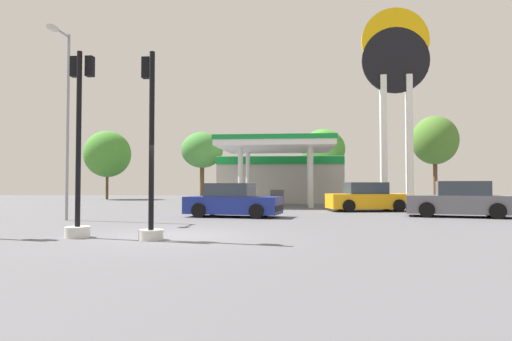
{
  "coord_description": "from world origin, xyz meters",
  "views": [
    {
      "loc": [
        3.56,
        -12.16,
        1.45
      ],
      "look_at": [
        0.66,
        17.66,
        2.42
      ],
      "focal_mm": 30.83,
      "sensor_mm": 36.0,
      "label": 1
    }
  ],
  "objects_px": {
    "car_2": "(233,202)",
    "tree_0": "(107,154)",
    "station_pole_sign": "(396,77)",
    "corner_streetlamp": "(65,109)",
    "tree_1": "(202,150)",
    "car_0": "(459,201)",
    "tree_2": "(323,149)",
    "traffic_signal_0": "(79,163)",
    "tree_3": "(435,140)",
    "traffic_signal_1": "(151,173)",
    "car_1": "(368,198)"
  },
  "relations": [
    {
      "from": "car_2",
      "to": "tree_3",
      "type": "bearing_deg",
      "value": 55.15
    },
    {
      "from": "tree_1",
      "to": "car_0",
      "type": "bearing_deg",
      "value": -49.76
    },
    {
      "from": "tree_0",
      "to": "corner_streetlamp",
      "type": "bearing_deg",
      "value": -69.24
    },
    {
      "from": "tree_2",
      "to": "corner_streetlamp",
      "type": "relative_size",
      "value": 0.86
    },
    {
      "from": "car_0",
      "to": "traffic_signal_1",
      "type": "xyz_separation_m",
      "value": [
        -11.11,
        -9.34,
        1.03
      ]
    },
    {
      "from": "car_2",
      "to": "traffic_signal_1",
      "type": "xyz_separation_m",
      "value": [
        -0.94,
        -8.35,
        1.07
      ]
    },
    {
      "from": "station_pole_sign",
      "to": "tree_3",
      "type": "xyz_separation_m",
      "value": [
        5.97,
        11.49,
        -3.21
      ]
    },
    {
      "from": "tree_2",
      "to": "tree_1",
      "type": "bearing_deg",
      "value": -172.78
    },
    {
      "from": "corner_streetlamp",
      "to": "tree_0",
      "type": "bearing_deg",
      "value": 110.76
    },
    {
      "from": "station_pole_sign",
      "to": "tree_3",
      "type": "bearing_deg",
      "value": 62.57
    },
    {
      "from": "traffic_signal_0",
      "to": "tree_1",
      "type": "bearing_deg",
      "value": 95.66
    },
    {
      "from": "car_2",
      "to": "tree_2",
      "type": "bearing_deg",
      "value": 76.22
    },
    {
      "from": "traffic_signal_0",
      "to": "corner_streetlamp",
      "type": "bearing_deg",
      "value": 122.47
    },
    {
      "from": "tree_0",
      "to": "tree_1",
      "type": "bearing_deg",
      "value": -11.8
    },
    {
      "from": "car_0",
      "to": "tree_1",
      "type": "bearing_deg",
      "value": 130.24
    },
    {
      "from": "traffic_signal_0",
      "to": "tree_2",
      "type": "bearing_deg",
      "value": 74.17
    },
    {
      "from": "traffic_signal_0",
      "to": "tree_3",
      "type": "distance_m",
      "value": 35.75
    },
    {
      "from": "car_0",
      "to": "tree_3",
      "type": "height_order",
      "value": "tree_3"
    },
    {
      "from": "tree_2",
      "to": "tree_0",
      "type": "bearing_deg",
      "value": 178.15
    },
    {
      "from": "traffic_signal_0",
      "to": "corner_streetlamp",
      "type": "relative_size",
      "value": 0.67
    },
    {
      "from": "traffic_signal_1",
      "to": "tree_3",
      "type": "relative_size",
      "value": 0.64
    },
    {
      "from": "car_2",
      "to": "tree_0",
      "type": "distance_m",
      "value": 27.4
    },
    {
      "from": "tree_0",
      "to": "tree_2",
      "type": "xyz_separation_m",
      "value": [
        21.09,
        -0.68,
        0.24
      ]
    },
    {
      "from": "car_2",
      "to": "tree_0",
      "type": "height_order",
      "value": "tree_0"
    },
    {
      "from": "station_pole_sign",
      "to": "tree_0",
      "type": "relative_size",
      "value": 2.0
    },
    {
      "from": "traffic_signal_0",
      "to": "tree_2",
      "type": "height_order",
      "value": "tree_2"
    },
    {
      "from": "traffic_signal_0",
      "to": "corner_streetlamp",
      "type": "height_order",
      "value": "corner_streetlamp"
    },
    {
      "from": "station_pole_sign",
      "to": "traffic_signal_0",
      "type": "bearing_deg",
      "value": -123.89
    },
    {
      "from": "car_0",
      "to": "traffic_signal_0",
      "type": "bearing_deg",
      "value": -145.78
    },
    {
      "from": "tree_3",
      "to": "tree_0",
      "type": "bearing_deg",
      "value": -179.51
    },
    {
      "from": "car_0",
      "to": "tree_2",
      "type": "distance_m",
      "value": 21.32
    },
    {
      "from": "tree_0",
      "to": "car_0",
      "type": "bearing_deg",
      "value": -38.95
    },
    {
      "from": "car_0",
      "to": "tree_1",
      "type": "distance_m",
      "value": 25.12
    },
    {
      "from": "traffic_signal_0",
      "to": "tree_3",
      "type": "xyz_separation_m",
      "value": [
        18.61,
        30.32,
        3.5
      ]
    },
    {
      "from": "traffic_signal_1",
      "to": "tree_0",
      "type": "distance_m",
      "value": 33.94
    },
    {
      "from": "car_1",
      "to": "traffic_signal_0",
      "type": "height_order",
      "value": "traffic_signal_0"
    },
    {
      "from": "car_2",
      "to": "corner_streetlamp",
      "type": "distance_m",
      "value": 8.01
    },
    {
      "from": "station_pole_sign",
      "to": "car_2",
      "type": "height_order",
      "value": "station_pole_sign"
    },
    {
      "from": "tree_2",
      "to": "tree_3",
      "type": "distance_m",
      "value": 10.36
    },
    {
      "from": "tree_3",
      "to": "traffic_signal_0",
      "type": "bearing_deg",
      "value": -121.54
    },
    {
      "from": "tree_3",
      "to": "tree_2",
      "type": "bearing_deg",
      "value": -174.73
    },
    {
      "from": "car_0",
      "to": "tree_1",
      "type": "relative_size",
      "value": 0.77
    },
    {
      "from": "car_1",
      "to": "traffic_signal_1",
      "type": "bearing_deg",
      "value": -119.96
    },
    {
      "from": "station_pole_sign",
      "to": "traffic_signal_1",
      "type": "height_order",
      "value": "station_pole_sign"
    },
    {
      "from": "corner_streetlamp",
      "to": "traffic_signal_0",
      "type": "bearing_deg",
      "value": -57.53
    },
    {
      "from": "station_pole_sign",
      "to": "corner_streetlamp",
      "type": "distance_m",
      "value": 21.38
    },
    {
      "from": "car_2",
      "to": "tree_0",
      "type": "relative_size",
      "value": 0.66
    },
    {
      "from": "car_2",
      "to": "traffic_signal_0",
      "type": "distance_m",
      "value": 8.71
    },
    {
      "from": "station_pole_sign",
      "to": "car_2",
      "type": "relative_size",
      "value": 3.03
    },
    {
      "from": "corner_streetlamp",
      "to": "tree_2",
      "type": "bearing_deg",
      "value": 64.03
    }
  ]
}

